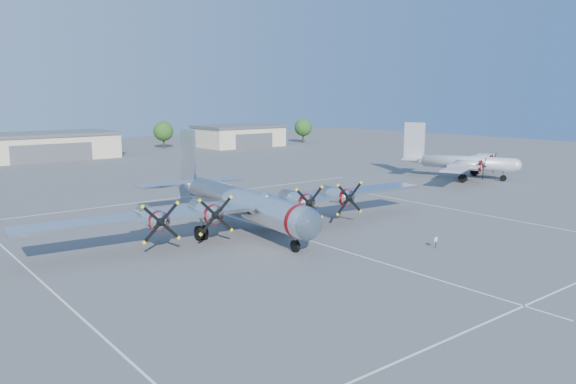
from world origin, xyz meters
TOP-DOWN VIEW (x-y plane):
  - ground at (0.00, 0.00)m, footprint 260.00×260.00m
  - parking_lines at (0.00, -1.75)m, footprint 60.00×50.08m
  - hangar_center at (0.00, 81.96)m, footprint 28.60×14.60m
  - hangar_east at (48.00, 81.96)m, footprint 20.60×14.60m
  - tree_east at (30.00, 88.00)m, footprint 4.80×4.80m
  - tree_far_east at (68.00, 80.00)m, footprint 4.80×4.80m
  - main_bomber_b29 at (-2.49, 5.81)m, footprint 43.63×31.86m
  - twin_engine_east at (43.70, 12.49)m, footprint 32.26×28.05m
  - info_placard at (6.69, -10.37)m, footprint 0.51×0.14m

SIDE VIEW (x-z plane):
  - ground at x=0.00m, z-range 0.00..0.00m
  - main_bomber_b29 at x=-2.49m, z-range -4.56..4.56m
  - twin_engine_east at x=43.70m, z-range -4.28..4.28m
  - parking_lines at x=0.00m, z-range 0.00..0.01m
  - info_placard at x=6.69m, z-range 0.20..1.17m
  - hangar_center at x=0.00m, z-range 0.01..5.41m
  - hangar_east at x=48.00m, z-range 0.01..5.41m
  - tree_east at x=30.00m, z-range 0.90..7.54m
  - tree_far_east at x=68.00m, z-range 0.90..7.54m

